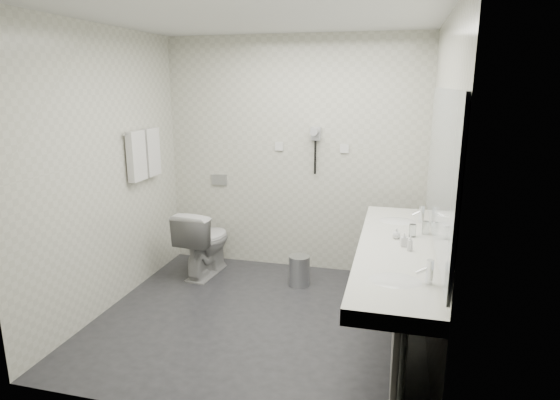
# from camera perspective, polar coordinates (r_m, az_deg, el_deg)

# --- Properties ---
(floor) EXTENTS (2.80, 2.80, 0.00)m
(floor) POSITION_cam_1_polar(r_m,az_deg,el_deg) (4.24, -2.54, -14.25)
(floor) COLOR #242428
(floor) RESTS_ON ground
(ceiling) EXTENTS (2.80, 2.80, 0.00)m
(ceiling) POSITION_cam_1_polar(r_m,az_deg,el_deg) (3.77, -2.98, 21.48)
(ceiling) COLOR silver
(ceiling) RESTS_ON wall_back
(wall_back) EXTENTS (2.80, 0.00, 2.80)m
(wall_back) POSITION_cam_1_polar(r_m,az_deg,el_deg) (5.05, 1.59, 5.37)
(wall_back) COLOR beige
(wall_back) RESTS_ON floor
(wall_front) EXTENTS (2.80, 0.00, 2.80)m
(wall_front) POSITION_cam_1_polar(r_m,az_deg,el_deg) (2.64, -11.05, -2.99)
(wall_front) COLOR beige
(wall_front) RESTS_ON floor
(wall_left) EXTENTS (0.00, 2.60, 2.60)m
(wall_left) POSITION_cam_1_polar(r_m,az_deg,el_deg) (4.43, -20.38, 3.26)
(wall_left) COLOR beige
(wall_left) RESTS_ON floor
(wall_right) EXTENTS (0.00, 2.60, 2.60)m
(wall_right) POSITION_cam_1_polar(r_m,az_deg,el_deg) (3.66, 18.69, 1.31)
(wall_right) COLOR beige
(wall_right) RESTS_ON floor
(vanity_counter) EXTENTS (0.55, 2.20, 0.10)m
(vanity_counter) POSITION_cam_1_polar(r_m,az_deg,el_deg) (3.58, 13.94, -6.14)
(vanity_counter) COLOR silver
(vanity_counter) RESTS_ON floor
(vanity_panel) EXTENTS (0.03, 2.15, 0.75)m
(vanity_panel) POSITION_cam_1_polar(r_m,az_deg,el_deg) (3.75, 13.94, -12.28)
(vanity_panel) COLOR gray
(vanity_panel) RESTS_ON floor
(vanity_post_near) EXTENTS (0.06, 0.06, 0.75)m
(vanity_post_near) POSITION_cam_1_polar(r_m,az_deg,el_deg) (2.85, 14.28, -21.48)
(vanity_post_near) COLOR silver
(vanity_post_near) RESTS_ON floor
(vanity_post_far) EXTENTS (0.06, 0.06, 0.75)m
(vanity_post_far) POSITION_cam_1_polar(r_m,az_deg,el_deg) (4.71, 14.49, -6.77)
(vanity_post_far) COLOR silver
(vanity_post_far) RESTS_ON floor
(mirror) EXTENTS (0.02, 2.20, 1.05)m
(mirror) POSITION_cam_1_polar(r_m,az_deg,el_deg) (3.43, 18.93, 3.87)
(mirror) COLOR #B2BCC6
(mirror) RESTS_ON wall_right
(basin_near) EXTENTS (0.40, 0.31, 0.05)m
(basin_near) POSITION_cam_1_polar(r_m,az_deg,el_deg) (2.96, 13.80, -9.75)
(basin_near) COLOR silver
(basin_near) RESTS_ON vanity_counter
(basin_far) EXTENTS (0.40, 0.31, 0.05)m
(basin_far) POSITION_cam_1_polar(r_m,az_deg,el_deg) (4.19, 14.09, -2.69)
(basin_far) COLOR silver
(basin_far) RESTS_ON vanity_counter
(faucet_near) EXTENTS (0.04, 0.04, 0.15)m
(faucet_near) POSITION_cam_1_polar(r_m,az_deg,el_deg) (2.94, 17.74, -8.34)
(faucet_near) COLOR silver
(faucet_near) RESTS_ON vanity_counter
(faucet_far) EXTENTS (0.04, 0.04, 0.15)m
(faucet_far) POSITION_cam_1_polar(r_m,az_deg,el_deg) (4.17, 16.84, -1.66)
(faucet_far) COLOR silver
(faucet_far) RESTS_ON vanity_counter
(soap_bottle_a) EXTENTS (0.05, 0.05, 0.11)m
(soap_bottle_a) POSITION_cam_1_polar(r_m,az_deg,el_deg) (3.54, 14.88, -4.66)
(soap_bottle_a) COLOR white
(soap_bottle_a) RESTS_ON vanity_counter
(soap_bottle_b) EXTENTS (0.09, 0.09, 0.08)m
(soap_bottle_b) POSITION_cam_1_polar(r_m,az_deg,el_deg) (3.71, 13.99, -3.98)
(soap_bottle_b) COLOR white
(soap_bottle_b) RESTS_ON vanity_counter
(soap_bottle_c) EXTENTS (0.05, 0.05, 0.11)m
(soap_bottle_c) POSITION_cam_1_polar(r_m,az_deg,el_deg) (3.47, 15.54, -5.10)
(soap_bottle_c) COLOR white
(soap_bottle_c) RESTS_ON vanity_counter
(glass_left) EXTENTS (0.06, 0.06, 0.10)m
(glass_left) POSITION_cam_1_polar(r_m,az_deg,el_deg) (3.78, 15.82, -3.59)
(glass_left) COLOR silver
(glass_left) RESTS_ON vanity_counter
(glass_right) EXTENTS (0.07, 0.07, 0.10)m
(glass_right) POSITION_cam_1_polar(r_m,az_deg,el_deg) (3.87, 17.31, -3.25)
(glass_right) COLOR silver
(glass_right) RESTS_ON vanity_counter
(toilet) EXTENTS (0.47, 0.75, 0.73)m
(toilet) POSITION_cam_1_polar(r_m,az_deg,el_deg) (5.10, -9.14, -5.02)
(toilet) COLOR silver
(toilet) RESTS_ON floor
(flush_plate) EXTENTS (0.18, 0.02, 0.12)m
(flush_plate) POSITION_cam_1_polar(r_m,az_deg,el_deg) (5.34, -7.41, 2.46)
(flush_plate) COLOR #B2B5BA
(flush_plate) RESTS_ON wall_back
(pedal_bin) EXTENTS (0.23, 0.23, 0.30)m
(pedal_bin) POSITION_cam_1_polar(r_m,az_deg,el_deg) (4.83, 2.35, -8.66)
(pedal_bin) COLOR #B2B5BA
(pedal_bin) RESTS_ON floor
(bin_lid) EXTENTS (0.21, 0.21, 0.02)m
(bin_lid) POSITION_cam_1_polar(r_m,az_deg,el_deg) (4.77, 2.37, -6.92)
(bin_lid) COLOR #B2B5BA
(bin_lid) RESTS_ON pedal_bin
(towel_rail) EXTENTS (0.02, 0.62, 0.02)m
(towel_rail) POSITION_cam_1_polar(r_m,az_deg,el_deg) (4.82, -16.49, 7.98)
(towel_rail) COLOR silver
(towel_rail) RESTS_ON wall_left
(towel_near) EXTENTS (0.07, 0.24, 0.48)m
(towel_near) POSITION_cam_1_polar(r_m,az_deg,el_deg) (4.72, -17.06, 5.13)
(towel_near) COLOR silver
(towel_near) RESTS_ON towel_rail
(towel_far) EXTENTS (0.07, 0.24, 0.48)m
(towel_far) POSITION_cam_1_polar(r_m,az_deg,el_deg) (4.96, -15.39, 5.65)
(towel_far) COLOR silver
(towel_far) RESTS_ON towel_rail
(dryer_cradle) EXTENTS (0.10, 0.04, 0.14)m
(dryer_cradle) POSITION_cam_1_polar(r_m,az_deg,el_deg) (4.94, 4.39, 8.07)
(dryer_cradle) COLOR #9B9CA1
(dryer_cradle) RESTS_ON wall_back
(dryer_barrel) EXTENTS (0.08, 0.14, 0.08)m
(dryer_barrel) POSITION_cam_1_polar(r_m,az_deg,el_deg) (4.87, 4.25, 8.34)
(dryer_barrel) COLOR #9B9CA1
(dryer_barrel) RESTS_ON dryer_cradle
(dryer_cord) EXTENTS (0.02, 0.02, 0.35)m
(dryer_cord) POSITION_cam_1_polar(r_m,az_deg,el_deg) (4.96, 4.30, 5.18)
(dryer_cord) COLOR black
(dryer_cord) RESTS_ON dryer_cradle
(switch_plate_a) EXTENTS (0.09, 0.02, 0.09)m
(switch_plate_a) POSITION_cam_1_polar(r_m,az_deg,el_deg) (5.06, -0.10, 6.54)
(switch_plate_a) COLOR silver
(switch_plate_a) RESTS_ON wall_back
(switch_plate_b) EXTENTS (0.09, 0.02, 0.09)m
(switch_plate_b) POSITION_cam_1_polar(r_m,az_deg,el_deg) (4.94, 7.84, 6.22)
(switch_plate_b) COLOR silver
(switch_plate_b) RESTS_ON wall_back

